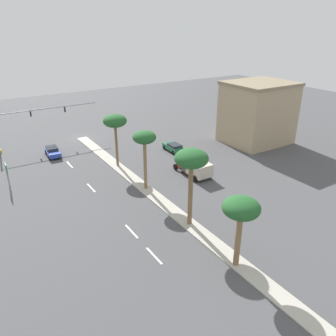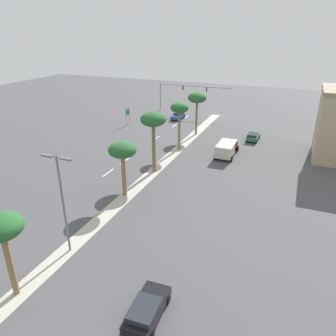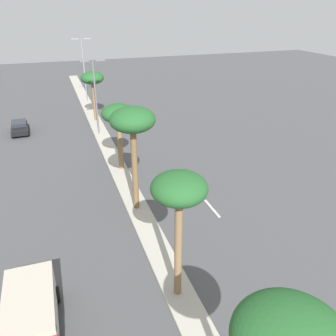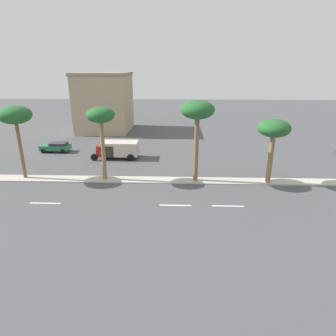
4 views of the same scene
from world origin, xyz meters
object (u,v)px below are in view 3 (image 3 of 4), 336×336
at_px(palm_tree_inboard, 179,193).
at_px(street_lamp_leading, 84,66).
at_px(palm_tree_far, 133,123).
at_px(street_lamp_right, 95,91).
at_px(palm_tree_near, 92,79).
at_px(sedan_black_rear, 19,127).
at_px(box_truck, 31,319).
at_px(palm_tree_mid, 118,116).

relative_size(palm_tree_inboard, street_lamp_leading, 0.75).
relative_size(palm_tree_inboard, palm_tree_far, 0.92).
xyz_separation_m(palm_tree_inboard, street_lamp_right, (-0.16, 28.13, -1.18)).
distance_m(palm_tree_near, sedan_black_rear, 11.32).
xyz_separation_m(palm_tree_inboard, street_lamp_leading, (0.35, 43.91, -0.64)).
bearing_deg(palm_tree_inboard, street_lamp_right, 90.33).
relative_size(street_lamp_leading, box_truck, 1.69).
height_order(palm_tree_inboard, street_lamp_leading, street_lamp_leading).
xyz_separation_m(palm_tree_inboard, box_truck, (-7.77, -0.32, -5.41)).
xyz_separation_m(palm_tree_mid, box_truck, (-8.19, -17.47, -4.34)).
xyz_separation_m(palm_tree_far, box_truck, (-7.81, -9.97, -5.99)).
bearing_deg(palm_tree_inboard, palm_tree_near, 89.48).
relative_size(palm_tree_far, street_lamp_leading, 0.82).
xyz_separation_m(palm_tree_inboard, palm_tree_near, (0.31, 33.80, -0.88)).
xyz_separation_m(palm_tree_far, palm_tree_mid, (0.38, 7.51, -1.65)).
xyz_separation_m(street_lamp_leading, sedan_black_rear, (-10.02, -11.91, -5.28)).
distance_m(palm_tree_near, box_truck, 35.36).
relative_size(palm_tree_inboard, box_truck, 1.28).
bearing_deg(box_truck, palm_tree_near, 76.67).
relative_size(palm_tree_far, street_lamp_right, 0.92).
bearing_deg(palm_tree_far, palm_tree_mid, 87.11).
distance_m(palm_tree_inboard, street_lamp_leading, 43.92).
height_order(palm_tree_far, palm_tree_mid, palm_tree_far).
relative_size(sedan_black_rear, box_truck, 0.76).
distance_m(palm_tree_mid, sedan_black_rear, 18.59).
height_order(sedan_black_rear, box_truck, box_truck).
bearing_deg(palm_tree_inboard, box_truck, -177.65).
bearing_deg(street_lamp_right, street_lamp_leading, 88.14).
xyz_separation_m(palm_tree_mid, street_lamp_leading, (-0.06, 26.76, 0.43)).
bearing_deg(sedan_black_rear, box_truck, -86.64).
bearing_deg(street_lamp_leading, palm_tree_near, -90.24).
relative_size(palm_tree_mid, box_truck, 1.10).
distance_m(palm_tree_near, street_lamp_right, 5.70).
distance_m(palm_tree_mid, street_lamp_right, 10.99).
height_order(palm_tree_mid, sedan_black_rear, palm_tree_mid).
distance_m(palm_tree_far, street_lamp_right, 18.56).
bearing_deg(palm_tree_inboard, palm_tree_far, 89.81).
bearing_deg(street_lamp_leading, box_truck, -100.41).
distance_m(street_lamp_right, sedan_black_rear, 11.31).
height_order(palm_tree_far, street_lamp_leading, street_lamp_leading).
xyz_separation_m(palm_tree_near, box_truck, (-8.08, -34.12, -4.53)).
xyz_separation_m(palm_tree_near, street_lamp_right, (-0.47, -5.68, -0.30)).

